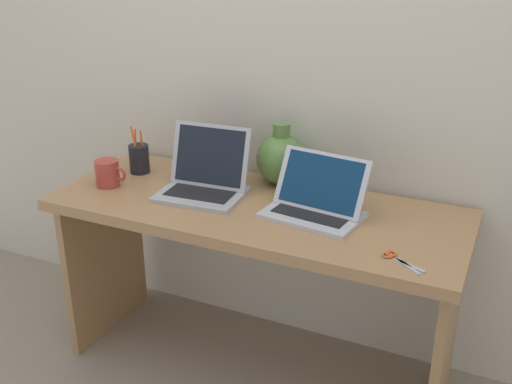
{
  "coord_description": "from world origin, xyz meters",
  "views": [
    {
      "loc": [
        0.81,
        -1.78,
        1.58
      ],
      "look_at": [
        0.0,
        0.0,
        0.75
      ],
      "focal_mm": 42.76,
      "sensor_mm": 36.0,
      "label": 1
    }
  ],
  "objects_px": {
    "coffee_mug": "(108,173)",
    "laptop_left": "(206,176)",
    "green_vase": "(281,158)",
    "scissors": "(396,258)",
    "laptop_right": "(317,200)",
    "pen_cup": "(139,158)"
  },
  "relations": [
    {
      "from": "coffee_mug",
      "to": "laptop_left",
      "type": "bearing_deg",
      "value": 14.9
    },
    {
      "from": "green_vase",
      "to": "scissors",
      "type": "height_order",
      "value": "green_vase"
    },
    {
      "from": "laptop_right",
      "to": "coffee_mug",
      "type": "bearing_deg",
      "value": -173.89
    },
    {
      "from": "green_vase",
      "to": "pen_cup",
      "type": "xyz_separation_m",
      "value": [
        -0.56,
        -0.13,
        -0.04
      ]
    },
    {
      "from": "pen_cup",
      "to": "scissors",
      "type": "height_order",
      "value": "pen_cup"
    },
    {
      "from": "green_vase",
      "to": "pen_cup",
      "type": "distance_m",
      "value": 0.57
    },
    {
      "from": "laptop_right",
      "to": "pen_cup",
      "type": "xyz_separation_m",
      "value": [
        -0.77,
        0.08,
        0.0
      ]
    },
    {
      "from": "laptop_right",
      "to": "pen_cup",
      "type": "relative_size",
      "value": 1.79
    },
    {
      "from": "laptop_right",
      "to": "scissors",
      "type": "height_order",
      "value": "laptop_right"
    },
    {
      "from": "pen_cup",
      "to": "scissors",
      "type": "relative_size",
      "value": 1.38
    },
    {
      "from": "green_vase",
      "to": "scissors",
      "type": "xyz_separation_m",
      "value": [
        0.54,
        -0.41,
        -0.1
      ]
    },
    {
      "from": "coffee_mug",
      "to": "pen_cup",
      "type": "distance_m",
      "value": 0.17
    },
    {
      "from": "pen_cup",
      "to": "scissors",
      "type": "bearing_deg",
      "value": -14.45
    },
    {
      "from": "coffee_mug",
      "to": "scissors",
      "type": "distance_m",
      "value": 1.12
    },
    {
      "from": "green_vase",
      "to": "laptop_left",
      "type": "bearing_deg",
      "value": -137.55
    },
    {
      "from": "laptop_right",
      "to": "scissors",
      "type": "relative_size",
      "value": 2.47
    },
    {
      "from": "laptop_left",
      "to": "coffee_mug",
      "type": "bearing_deg",
      "value": -165.1
    },
    {
      "from": "laptop_left",
      "to": "scissors",
      "type": "relative_size",
      "value": 2.26
    },
    {
      "from": "laptop_left",
      "to": "laptop_right",
      "type": "height_order",
      "value": "laptop_left"
    },
    {
      "from": "green_vase",
      "to": "pen_cup",
      "type": "bearing_deg",
      "value": -167.04
    },
    {
      "from": "green_vase",
      "to": "coffee_mug",
      "type": "xyz_separation_m",
      "value": [
        -0.58,
        -0.3,
        -0.05
      ]
    },
    {
      "from": "laptop_right",
      "to": "green_vase",
      "type": "height_order",
      "value": "green_vase"
    }
  ]
}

